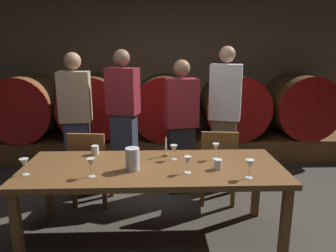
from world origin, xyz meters
The scene contains 25 objects.
ground_plane centered at (0.00, 0.00, 0.00)m, with size 8.64×8.64×0.00m, color #3F3A33.
back_wall centered at (0.00, 3.04, 1.28)m, with size 6.65×0.24×2.56m, color brown.
barrel_shelf centered at (0.00, 2.49, 0.18)m, with size 5.98×0.90×0.36m, color brown.
wine_barrel_far_left centered at (-2.19, 2.49, 0.85)m, with size 1.00×0.95×1.00m.
wine_barrel_left centered at (-1.13, 2.49, 0.85)m, with size 1.00×0.95×1.00m.
wine_barrel_center centered at (-0.02, 2.49, 0.85)m, with size 1.00×0.95×1.00m.
wine_barrel_right centered at (1.10, 2.49, 0.85)m, with size 1.00×0.95×1.00m.
wine_barrel_far_right centered at (2.18, 2.49, 0.85)m, with size 1.00×0.95×1.00m.
dining_table centered at (-0.18, 0.12, 0.66)m, with size 2.33×0.90×0.73m.
chair_left centered at (-0.89, 0.80, 0.49)m, with size 0.44×0.44×0.88m.
chair_right centered at (0.55, 0.82, 0.49)m, with size 0.44×0.44×0.88m.
guest_far_left centered at (-1.16, 1.39, 0.88)m, with size 0.39×0.26×1.71m.
guest_center_left centered at (-0.56, 1.40, 0.90)m, with size 0.43×0.34×1.75m.
guest_center_right centered at (0.15, 1.14, 0.83)m, with size 0.41×0.30×1.63m.
guest_far_right centered at (0.71, 1.30, 0.92)m, with size 0.43×0.34×1.78m.
candle_center centered at (-0.05, 0.39, 0.78)m, with size 0.05×0.05×0.20m.
pitcher centered at (-0.35, 0.04, 0.83)m, with size 0.12×0.12×0.20m.
wine_glass_far_left centered at (-1.24, -0.04, 0.83)m, with size 0.08×0.08×0.14m.
wine_glass_left centered at (-0.68, -0.10, 0.85)m, with size 0.07×0.07×0.16m.
wine_glass_center_left centered at (0.02, 0.29, 0.83)m, with size 0.07×0.07×0.14m.
wine_glass_center_right centered at (0.12, -0.05, 0.83)m, with size 0.06×0.06×0.15m.
wine_glass_right centered at (0.42, 0.29, 0.84)m, with size 0.06×0.06×0.15m.
wine_glass_far_right centered at (0.61, -0.17, 0.84)m, with size 0.07×0.07×0.16m.
cup_left centered at (-0.75, 0.46, 0.77)m, with size 0.07×0.07×0.09m, color white.
cup_right centered at (0.39, 0.03, 0.77)m, with size 0.07×0.07×0.09m, color white.
Camera 1 is at (-0.13, -2.55, 1.76)m, focal length 33.84 mm.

